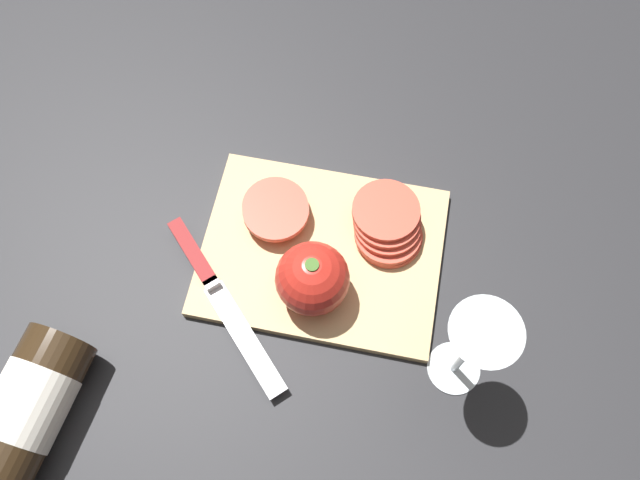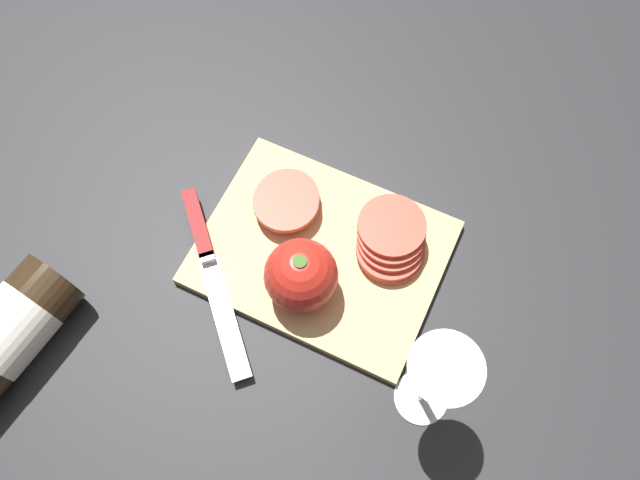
{
  "view_description": "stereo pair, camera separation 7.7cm",
  "coord_description": "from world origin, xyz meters",
  "px_view_note": "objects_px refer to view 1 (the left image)",
  "views": [
    {
      "loc": [
        0.06,
        -0.34,
        0.75
      ],
      "look_at": [
        -0.0,
        -0.03,
        0.04
      ],
      "focal_mm": 35.0,
      "sensor_mm": 36.0,
      "label": 1
    },
    {
      "loc": [
        0.13,
        -0.31,
        0.75
      ],
      "look_at": [
        -0.0,
        -0.03,
        0.04
      ],
      "focal_mm": 35.0,
      "sensor_mm": 36.0,
      "label": 2
    }
  ],
  "objects_px": {
    "tomato_slice_stack_near": "(387,225)",
    "whole_tomato": "(308,278)",
    "wine_glass": "(474,345)",
    "tomato_slice_stack_far": "(276,208)",
    "wine_bottle": "(18,427)",
    "knife": "(205,273)"
  },
  "relations": [
    {
      "from": "wine_bottle",
      "to": "tomato_slice_stack_near",
      "type": "distance_m",
      "value": 0.48
    },
    {
      "from": "tomato_slice_stack_far",
      "to": "knife",
      "type": "bearing_deg",
      "value": -123.46
    },
    {
      "from": "whole_tomato",
      "to": "tomato_slice_stack_far",
      "type": "relative_size",
      "value": 0.94
    },
    {
      "from": "whole_tomato",
      "to": "tomato_slice_stack_near",
      "type": "relative_size",
      "value": 0.84
    },
    {
      "from": "wine_bottle",
      "to": "wine_glass",
      "type": "bearing_deg",
      "value": 19.62
    },
    {
      "from": "wine_bottle",
      "to": "tomato_slice_stack_far",
      "type": "bearing_deg",
      "value": 56.43
    },
    {
      "from": "wine_bottle",
      "to": "knife",
      "type": "distance_m",
      "value": 0.27
    },
    {
      "from": "wine_bottle",
      "to": "knife",
      "type": "bearing_deg",
      "value": 56.38
    },
    {
      "from": "wine_bottle",
      "to": "knife",
      "type": "xyz_separation_m",
      "value": [
        0.15,
        0.22,
        -0.02
      ]
    },
    {
      "from": "whole_tomato",
      "to": "wine_bottle",
      "type": "bearing_deg",
      "value": -141.02
    },
    {
      "from": "wine_bottle",
      "to": "tomato_slice_stack_near",
      "type": "relative_size",
      "value": 2.97
    },
    {
      "from": "tomato_slice_stack_near",
      "to": "tomato_slice_stack_far",
      "type": "distance_m",
      "value": 0.15
    },
    {
      "from": "tomato_slice_stack_near",
      "to": "tomato_slice_stack_far",
      "type": "height_order",
      "value": "tomato_slice_stack_near"
    },
    {
      "from": "tomato_slice_stack_near",
      "to": "whole_tomato",
      "type": "bearing_deg",
      "value": -130.14
    },
    {
      "from": "whole_tomato",
      "to": "tomato_slice_stack_near",
      "type": "xyz_separation_m",
      "value": [
        0.08,
        0.1,
        -0.02
      ]
    },
    {
      "from": "tomato_slice_stack_near",
      "to": "tomato_slice_stack_far",
      "type": "relative_size",
      "value": 1.12
    },
    {
      "from": "wine_bottle",
      "to": "tomato_slice_stack_far",
      "type": "height_order",
      "value": "wine_bottle"
    },
    {
      "from": "whole_tomato",
      "to": "tomato_slice_stack_far",
      "type": "bearing_deg",
      "value": 123.16
    },
    {
      "from": "wine_glass",
      "to": "whole_tomato",
      "type": "xyz_separation_m",
      "value": [
        -0.19,
        0.06,
        -0.05
      ]
    },
    {
      "from": "tomato_slice_stack_far",
      "to": "whole_tomato",
      "type": "bearing_deg",
      "value": -56.84
    },
    {
      "from": "wine_glass",
      "to": "whole_tomato",
      "type": "bearing_deg",
      "value": 162.76
    },
    {
      "from": "tomato_slice_stack_near",
      "to": "tomato_slice_stack_far",
      "type": "bearing_deg",
      "value": 179.61
    }
  ]
}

